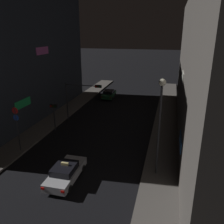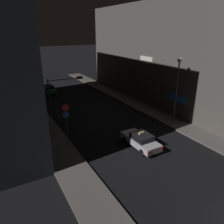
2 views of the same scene
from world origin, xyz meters
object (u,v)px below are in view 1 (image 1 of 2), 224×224
traffic_light_left_kerb (54,111)px  taxi (66,172)px  far_car (109,94)px  street_lamp_near_block (160,112)px  traffic_light_overhead (80,94)px  sign_pole_left (17,125)px

traffic_light_left_kerb → taxi: bearing=-58.1°
far_car → traffic_light_left_kerb: size_ratio=1.41×
traffic_light_left_kerb → street_lamp_near_block: 13.97m
traffic_light_overhead → traffic_light_left_kerb: size_ratio=1.53×
taxi → far_car: taxi is taller
sign_pole_left → far_car: bearing=80.9°
taxi → traffic_light_left_kerb: (-5.43, 8.73, 1.61)m
traffic_light_overhead → sign_pole_left: bearing=-106.1°
taxi → traffic_light_overhead: traffic_light_overhead is taller
far_car → traffic_light_overhead: (-0.63, -11.31, 2.89)m
taxi → sign_pole_left: sign_pole_left is taller
sign_pole_left → street_lamp_near_block: street_lamp_near_block is taller
taxi → street_lamp_near_block: bearing=20.4°
sign_pole_left → traffic_light_overhead: bearing=73.9°
far_car → street_lamp_near_block: (9.62, -21.12, 4.66)m
far_car → sign_pole_left: 20.82m
far_car → street_lamp_near_block: size_ratio=0.59×
traffic_light_overhead → street_lamp_near_block: street_lamp_near_block is taller
taxi → traffic_light_overhead: bearing=106.2°
taxi → sign_pole_left: size_ratio=1.03×
taxi → sign_pole_left: bearing=153.1°
far_car → traffic_light_overhead: size_ratio=0.92×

